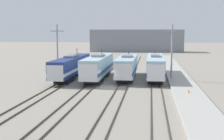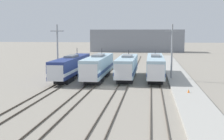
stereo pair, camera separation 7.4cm
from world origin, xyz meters
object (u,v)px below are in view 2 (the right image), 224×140
(catenary_tower_right, at_px, (172,51))
(locomotive_far_left, at_px, (71,67))
(locomotive_center_left, at_px, (98,67))
(traffic_cone, at_px, (189,91))
(catenary_tower_left, at_px, (58,50))
(locomotive_center_right, at_px, (127,67))
(locomotive_far_right, at_px, (155,67))

(catenary_tower_right, bearing_deg, locomotive_far_left, -178.96)
(locomotive_center_left, height_order, catenary_tower_right, catenary_tower_right)
(locomotive_center_left, xyz_separation_m, catenary_tower_right, (12.49, 0.88, 2.76))
(locomotive_center_left, bearing_deg, traffic_cone, -40.41)
(catenary_tower_left, bearing_deg, locomotive_center_left, -6.84)
(locomotive_far_left, bearing_deg, catenary_tower_right, 1.04)
(locomotive_center_left, bearing_deg, locomotive_far_left, 173.45)
(locomotive_center_right, relative_size, traffic_cone, 34.99)
(traffic_cone, bearing_deg, catenary_tower_left, 149.07)
(catenary_tower_left, relative_size, traffic_cone, 20.24)
(locomotive_center_left, xyz_separation_m, traffic_cone, (13.91, -11.84, -1.61))
(locomotive_far_left, height_order, locomotive_center_left, locomotive_center_left)
(catenary_tower_right, xyz_separation_m, traffic_cone, (1.42, -12.72, -4.37))
(catenary_tower_right, bearing_deg, catenary_tower_left, 180.00)
(locomotive_center_right, relative_size, catenary_tower_right, 1.73)
(catenary_tower_right, bearing_deg, locomotive_center_left, -175.98)
(locomotive_far_left, distance_m, catenary_tower_right, 17.62)
(locomotive_far_left, height_order, locomotive_far_right, locomotive_far_left)
(catenary_tower_left, xyz_separation_m, catenary_tower_right, (19.80, 0.00, 0.00))
(locomotive_center_right, height_order, catenary_tower_left, catenary_tower_left)
(locomotive_center_right, distance_m, catenary_tower_left, 12.54)
(catenary_tower_left, distance_m, catenary_tower_right, 19.80)
(locomotive_center_right, distance_m, catenary_tower_right, 8.12)
(catenary_tower_left, height_order, catenary_tower_right, same)
(locomotive_center_right, height_order, catenary_tower_right, catenary_tower_right)
(catenary_tower_left, height_order, traffic_cone, catenary_tower_left)
(locomotive_far_right, bearing_deg, catenary_tower_left, -175.91)
(locomotive_center_right, xyz_separation_m, catenary_tower_left, (-12.21, -0.43, 2.83))
(locomotive_center_left, relative_size, catenary_tower_right, 1.89)
(locomotive_far_left, xyz_separation_m, traffic_cone, (18.80, -12.40, -1.50))
(locomotive_center_left, xyz_separation_m, locomotive_center_right, (4.89, 1.31, -0.08))
(catenary_tower_right, distance_m, traffic_cone, 13.52)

